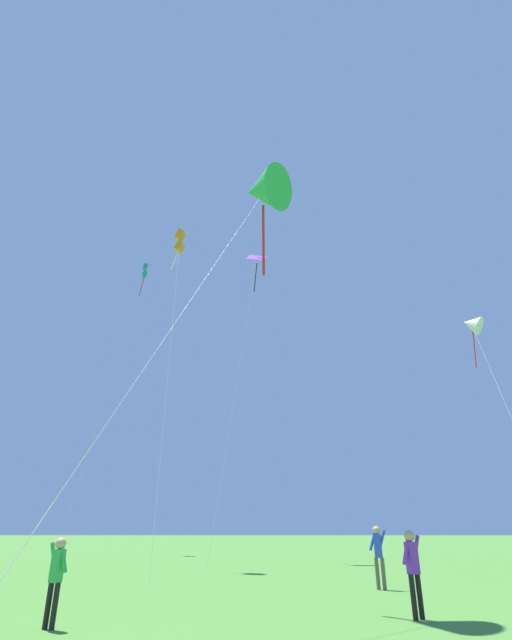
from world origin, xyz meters
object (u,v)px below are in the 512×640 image
Objects in this scene: kite_purple_streamer at (255,271)px; person_foreground_watcher at (378,551)px; kite_teal_box at (144,273)px; person_with_spool at (56,573)px; kite_green_small at (263,190)px; kite_white_distant at (472,324)px; kite_orange_box at (180,243)px; person_child_small at (413,565)px.

kite_purple_streamer is 24.78m from person_foreground_watcher.
kite_teal_box is 41.75m from person_with_spool.
kite_green_small is at bearing -139.68° from person_foreground_watcher.
kite_white_distant is 9.99× the size of person_with_spool.
kite_teal_box reaches higher than kite_orange_box.
kite_purple_streamer is 1.44× the size of kite_white_distant.
kite_orange_box is 12.04× the size of person_child_small.
kite_orange_box reaches higher than kite_white_distant.
kite_orange_box is at bearing -67.10° from kite_teal_box.
kite_orange_box is 22.14m from person_foreground_watcher.
kite_green_small is 0.90× the size of kite_white_distant.
kite_purple_streamer is at bearing 105.19° from person_foreground_watcher.
person_foreground_watcher is (9.00, -9.84, -17.68)m from kite_orange_box.
kite_teal_box is at bearing 112.90° from kite_orange_box.
person_foreground_watcher reaches higher than person_child_small.
person_child_small is at bearing -38.06° from kite_green_small.
kite_green_small is 8.98× the size of person_with_spool.
kite_teal_box is (-6.83, 16.15, 6.98)m from kite_orange_box.
kite_green_small reaches higher than person_foreground_watcher.
kite_teal_box is at bearing 138.05° from kite_purple_streamer.
kite_white_distant reaches higher than person_foreground_watcher.
kite_teal_box is at bearing 121.34° from person_foreground_watcher.
kite_purple_streamer is 15.74m from kite_white_distant.
kite_green_small reaches higher than person_with_spool.
person_foreground_watcher is at bearing -127.85° from kite_white_distant.
person_foreground_watcher is 5.35m from person_child_small.
kite_green_small is 15.23m from kite_orange_box.
person_with_spool is 7.05m from person_child_small.
kite_purple_streamer is 28.43m from person_child_small.
kite_purple_streamer reaches higher than person_child_small.
kite_orange_box is at bearing 132.46° from person_foreground_watcher.
person_foreground_watcher is at bearing 41.51° from person_with_spool.
kite_orange_box is at bearing 95.75° from person_with_spool.
kite_purple_streamer is at bearing 170.79° from kite_white_distant.
person_child_small is at bearing -60.47° from kite_orange_box.
person_foreground_watcher is at bearing 40.32° from kite_green_small.
kite_white_distant is 29.61m from person_with_spool.
kite_white_distant is 9.20× the size of person_child_small.
person_foreground_watcher is at bearing 85.65° from person_child_small.
kite_green_small is 0.62× the size of kite_purple_streamer.
person_with_spool is (8.47, -32.50, -24.81)m from kite_teal_box.
kite_purple_streamer is at bearing 81.94° from person_with_spool.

